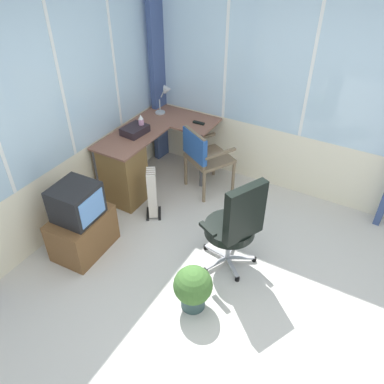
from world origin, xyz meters
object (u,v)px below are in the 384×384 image
tv_remote (199,123)px  paper_tray (135,130)px  office_chair (236,223)px  tv_on_stand (81,223)px  potted_plant (193,287)px  desk_lamp (166,95)px  wooden_armchair (202,153)px  desk (128,168)px  spray_bottle (141,123)px  space_heater (152,192)px

tv_remote → paper_tray: 0.81m
office_chair → tv_on_stand: size_ratio=1.30×
tv_remote → potted_plant: (-1.90, -1.00, -0.54)m
desk_lamp → potted_plant: (-1.99, -1.53, -0.76)m
desk_lamp → wooden_armchair: bearing=-116.9°
desk_lamp → tv_on_stand: size_ratio=0.45×
desk → tv_on_stand: tv_on_stand is taller
desk_lamp → spray_bottle: bearing=-177.0°
tv_remote → wooden_armchair: size_ratio=0.17×
wooden_armchair → tv_on_stand: size_ratio=1.07×
tv_remote → paper_tray: bearing=137.2°
office_chair → paper_tray: bearing=68.0°
paper_tray → office_chair: office_chair is taller
desk → office_chair: (-0.43, -1.62, 0.15)m
desk → wooden_armchair: wooden_armchair is taller
tv_on_stand → tv_remote: bearing=-11.3°
paper_tray → wooden_armchair: bearing=-66.7°
wooden_armchair → office_chair: office_chair is taller
spray_bottle → space_heater: spray_bottle is taller
paper_tray → potted_plant: bearing=-130.1°
desk_lamp → office_chair: size_ratio=0.35×
tv_remote → desk_lamp: bearing=79.4°
paper_tray → tv_on_stand: (-1.23, -0.17, -0.46)m
desk → potted_plant: 1.86m
tv_remote → tv_on_stand: (-1.83, 0.37, -0.43)m
desk → wooden_armchair: 0.91m
tv_remote → office_chair: 1.70m
tv_remote → space_heater: (-0.98, 0.07, -0.47)m
potted_plant → desk_lamp: bearing=37.7°
desk_lamp → tv_remote: bearing=-99.4°
paper_tray → desk_lamp: bearing=-0.3°
desk → spray_bottle: bearing=-1.7°
desk → paper_tray: size_ratio=4.81×
desk_lamp → office_chair: bearing=-129.6°
tv_remote → wooden_armchair: (-0.29, -0.20, -0.23)m
desk_lamp → wooden_armchair: desk_lamp is taller
potted_plant → office_chair: bearing=-9.9°
desk → tv_remote: tv_remote is taller
spray_bottle → paper_tray: (-0.09, 0.04, -0.06)m
desk → desk_lamp: desk_lamp is taller
tv_remote → spray_bottle: 0.72m
potted_plant → desk: bearing=54.9°
spray_bottle → potted_plant: 2.14m
wooden_armchair → office_chair: bearing=-137.4°
tv_remote → wooden_armchair: bearing=-145.5°
spray_bottle → space_heater: bearing=-136.8°
desk → tv_on_stand: 1.01m
desk_lamp → paper_tray: 0.72m
office_chair → potted_plant: 0.72m
desk_lamp → tv_on_stand: 2.04m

